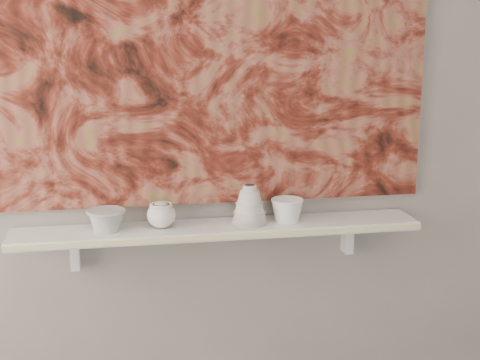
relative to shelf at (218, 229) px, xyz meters
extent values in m
plane|color=gray|center=(0.00, 0.09, 0.44)|extent=(3.60, 0.00, 3.60)
cube|color=white|center=(0.00, 0.00, 0.00)|extent=(1.40, 0.18, 0.03)
cube|color=beige|center=(0.00, -0.09, 0.00)|extent=(1.40, 0.01, 0.02)
cube|color=white|center=(-0.49, 0.06, -0.07)|extent=(0.03, 0.06, 0.12)
cube|color=white|center=(0.49, 0.06, -0.07)|extent=(0.03, 0.06, 0.12)
cube|color=maroon|center=(0.00, 0.08, 0.62)|extent=(1.50, 0.02, 1.10)
cube|color=black|center=(0.45, 0.07, 0.32)|extent=(0.09, 0.00, 0.08)
camera|label=1|loc=(-0.32, -2.18, 0.68)|focal=50.00mm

